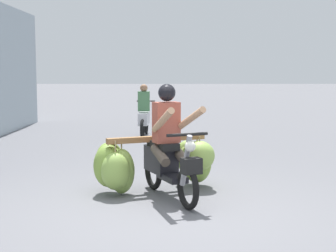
% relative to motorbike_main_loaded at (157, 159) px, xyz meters
% --- Properties ---
extents(ground_plane, '(120.00, 120.00, 0.00)m').
position_rel_motorbike_main_loaded_xyz_m(ground_plane, '(0.17, -1.05, -0.49)').
color(ground_plane, slate).
extents(motorbike_main_loaded, '(1.85, 1.98, 1.58)m').
position_rel_motorbike_main_loaded_xyz_m(motorbike_main_loaded, '(0.00, 0.00, 0.00)').
color(motorbike_main_loaded, black).
rests_on(motorbike_main_loaded, ground).
extents(motorbike_distant_ahead_left, '(0.50, 1.62, 1.40)m').
position_rel_motorbike_main_loaded_xyz_m(motorbike_distant_ahead_left, '(-0.50, 6.19, 0.08)').
color(motorbike_distant_ahead_left, black).
rests_on(motorbike_distant_ahead_left, ground).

